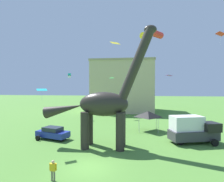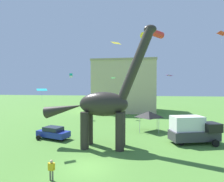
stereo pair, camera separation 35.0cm
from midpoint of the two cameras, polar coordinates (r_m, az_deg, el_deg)
The scene contains 14 objects.
ground_plane at distance 16.79m, azimuth -7.44°, elevation -22.21°, with size 240.00×240.00×0.00m, color #4C7F33.
dinosaur_sculpture at distance 20.52m, azimuth -3.24°, elevation -4.04°, with size 12.65×2.68×13.22m.
parked_sedan_left at distance 25.46m, azimuth -18.15°, elevation -12.12°, with size 4.53×2.85×1.55m.
parked_box_truck at distance 24.41m, azimuth 23.13°, elevation -10.72°, with size 5.96×3.59×3.20m.
person_photographer at distance 14.89m, azimuth -18.37°, elevation -21.67°, with size 0.56×0.24×1.48m.
festival_canopy_tent at distance 28.71m, azimuth 10.70°, elevation -7.00°, with size 3.15×3.15×3.00m.
kite_far_right at distance 21.90m, azimuth 16.76°, elevation 4.61°, with size 0.79×0.94×0.12m.
kite_near_low at distance 26.65m, azimuth 11.87°, elevation 16.80°, with size 3.30×3.18×0.93m.
kite_high_left at distance 40.72m, azimuth -0.33°, elevation 4.05°, with size 1.12×0.95×0.19m.
kite_high_right at distance 20.76m, azimuth -21.24°, elevation 0.35°, with size 1.27×1.22×1.30m.
kite_near_high at distance 41.65m, azimuth -13.19°, elevation 4.69°, with size 0.76×0.76×0.88m.
kite_apex at distance 30.61m, azimuth 30.10°, elevation 14.96°, with size 1.00×1.36×1.68m.
kite_drifting at distance 34.14m, azimuth 0.63°, elevation 14.54°, with size 2.04×1.94×0.61m.
background_building_block at distance 51.40m, azimuth 3.30°, elevation 1.51°, with size 16.34×13.18×13.67m.
Camera 1 is at (3.92, -14.86, 6.71)m, focal length 29.71 mm.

